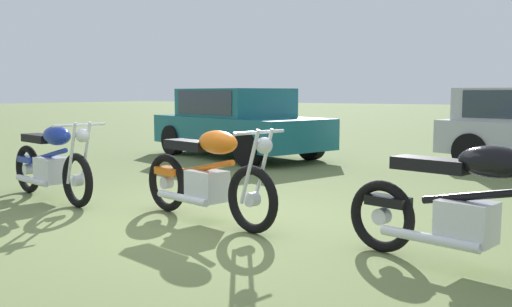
{
  "coord_description": "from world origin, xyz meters",
  "views": [
    {
      "loc": [
        3.48,
        -4.47,
        1.35
      ],
      "look_at": [
        -0.1,
        1.03,
        0.63
      ],
      "focal_mm": 39.08,
      "sensor_mm": 36.0,
      "label": 1
    }
  ],
  "objects_px": {
    "motorcycle_blue": "(51,162)",
    "motorcycle_black": "(468,208)",
    "car_teal": "(237,119)",
    "motorcycle_orange": "(207,176)"
  },
  "relations": [
    {
      "from": "motorcycle_blue",
      "to": "motorcycle_black",
      "type": "distance_m",
      "value": 5.03
    },
    {
      "from": "motorcycle_black",
      "to": "car_teal",
      "type": "bearing_deg",
      "value": 149.41
    },
    {
      "from": "motorcycle_blue",
      "to": "motorcycle_black",
      "type": "xyz_separation_m",
      "value": [
        5.03,
        -0.1,
        0.01
      ]
    },
    {
      "from": "motorcycle_blue",
      "to": "car_teal",
      "type": "relative_size",
      "value": 0.46
    },
    {
      "from": "motorcycle_blue",
      "to": "car_teal",
      "type": "xyz_separation_m",
      "value": [
        -0.75,
        5.16,
        0.32
      ]
    },
    {
      "from": "motorcycle_orange",
      "to": "car_teal",
      "type": "xyz_separation_m",
      "value": [
        -3.13,
        5.03,
        0.31
      ]
    },
    {
      "from": "motorcycle_orange",
      "to": "motorcycle_black",
      "type": "bearing_deg",
      "value": 7.73
    },
    {
      "from": "motorcycle_black",
      "to": "car_teal",
      "type": "relative_size",
      "value": 0.46
    },
    {
      "from": "motorcycle_blue",
      "to": "car_teal",
      "type": "bearing_deg",
      "value": 109.82
    },
    {
      "from": "motorcycle_blue",
      "to": "car_teal",
      "type": "distance_m",
      "value": 5.22
    }
  ]
}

